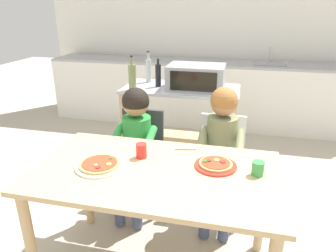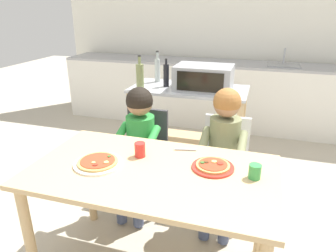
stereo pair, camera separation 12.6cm
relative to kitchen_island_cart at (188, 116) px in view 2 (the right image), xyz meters
name	(u,v)px [view 2 (the right image)]	position (x,y,z in m)	size (l,w,h in m)	color
ground_plane	(196,175)	(0.12, -0.12, -0.58)	(12.46, 12.46, 0.00)	#B7AD99
back_wall_tiled	(228,24)	(0.12, 1.81, 0.77)	(4.94, 0.14, 2.70)	white
kitchen_counter	(220,94)	(0.12, 1.40, -0.14)	(4.45, 0.60, 1.08)	silver
kitchen_island_cart	(188,116)	(0.00, 0.00, 0.00)	(1.10, 0.55, 0.86)	#B7BABF
toaster_oven	(204,78)	(0.14, -0.02, 0.40)	(0.52, 0.37, 0.23)	#999BA0
bottle_tall_green_wine	(140,76)	(-0.42, -0.18, 0.41)	(0.07, 0.07, 0.32)	olive
bottle_squat_spirits	(157,70)	(-0.37, 0.15, 0.41)	(0.06, 0.06, 0.31)	#ADB7B2
bottle_dark_olive_oil	(166,75)	(-0.22, -0.01, 0.40)	(0.05, 0.05, 0.27)	black
dining_table	(153,185)	(0.12, -1.37, 0.06)	(1.39, 0.79, 0.74)	tan
dining_chair_left	(144,152)	(-0.20, -0.69, -0.10)	(0.36, 0.36, 0.81)	#333338
dining_chair_right	(224,162)	(0.45, -0.68, -0.10)	(0.36, 0.36, 0.81)	silver
child_in_green_shirt	(138,135)	(-0.20, -0.81, 0.10)	(0.32, 0.42, 1.02)	#424C6B
child_in_olive_shirt	(223,144)	(0.45, -0.80, 0.11)	(0.32, 0.42, 1.06)	#424C6B
pizza_plate_white	(98,163)	(-0.20, -1.41, 0.17)	(0.28, 0.28, 0.03)	white
pizza_plate_red_rimmed	(213,166)	(0.45, -1.26, 0.17)	(0.24, 0.24, 0.03)	red
drinking_cup_red	(140,150)	(0.00, -1.24, 0.20)	(0.07, 0.07, 0.09)	red
drinking_cup_green	(255,171)	(0.68, -1.30, 0.20)	(0.07, 0.07, 0.08)	green
serving_spoon	(185,150)	(0.24, -1.08, 0.17)	(0.01, 0.01, 0.14)	#B7BABF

